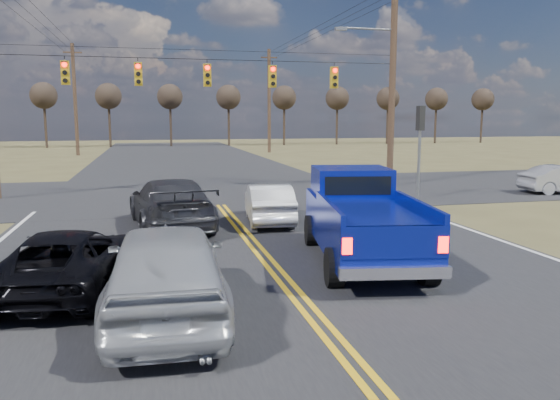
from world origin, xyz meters
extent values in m
plane|color=brown|center=(0.00, 0.00, 0.00)|extent=(160.00, 160.00, 0.00)
cube|color=#28282B|center=(0.00, 10.00, 0.00)|extent=(14.00, 120.00, 0.02)
cube|color=#28282B|center=(0.00, 18.00, 0.00)|extent=(120.00, 12.00, 0.02)
cylinder|color=#473323|center=(9.00, 18.00, 5.00)|extent=(0.32, 0.32, 10.00)
cylinder|color=black|center=(0.00, 18.00, 6.00)|extent=(18.00, 0.02, 0.02)
cylinder|color=black|center=(0.00, 18.00, 6.40)|extent=(18.00, 0.02, 0.02)
cube|color=#B28C14|center=(-6.00, 18.00, 5.30)|extent=(0.34, 0.24, 1.00)
cylinder|color=#FF0C05|center=(-6.00, 17.86, 5.63)|extent=(0.20, 0.06, 0.20)
cylinder|color=black|center=(-6.00, 17.86, 5.30)|extent=(0.20, 0.06, 0.20)
cylinder|color=black|center=(-6.00, 17.86, 4.97)|extent=(0.20, 0.06, 0.20)
cube|color=black|center=(-6.00, 17.83, 5.74)|extent=(0.24, 0.14, 0.03)
cube|color=#B28C14|center=(-3.00, 18.00, 5.30)|extent=(0.34, 0.24, 1.00)
cylinder|color=#FF0C05|center=(-3.00, 17.86, 5.63)|extent=(0.20, 0.06, 0.20)
cylinder|color=black|center=(-3.00, 17.86, 5.30)|extent=(0.20, 0.06, 0.20)
cylinder|color=black|center=(-3.00, 17.86, 4.97)|extent=(0.20, 0.06, 0.20)
cube|color=black|center=(-3.00, 17.83, 5.74)|extent=(0.24, 0.14, 0.03)
cube|color=#B28C14|center=(0.00, 18.00, 5.30)|extent=(0.34, 0.24, 1.00)
cylinder|color=#FF0C05|center=(0.00, 17.86, 5.63)|extent=(0.20, 0.06, 0.20)
cylinder|color=black|center=(0.00, 17.86, 5.30)|extent=(0.20, 0.06, 0.20)
cylinder|color=black|center=(0.00, 17.86, 4.97)|extent=(0.20, 0.06, 0.20)
cube|color=black|center=(0.00, 17.83, 5.74)|extent=(0.24, 0.14, 0.03)
cube|color=#B28C14|center=(3.00, 18.00, 5.30)|extent=(0.34, 0.24, 1.00)
cylinder|color=#FF0C05|center=(3.00, 17.86, 5.63)|extent=(0.20, 0.06, 0.20)
cylinder|color=black|center=(3.00, 17.86, 5.30)|extent=(0.20, 0.06, 0.20)
cylinder|color=black|center=(3.00, 17.86, 4.97)|extent=(0.20, 0.06, 0.20)
cube|color=black|center=(3.00, 17.83, 5.74)|extent=(0.24, 0.14, 0.03)
cube|color=#B28C14|center=(6.00, 18.00, 5.30)|extent=(0.34, 0.24, 1.00)
cylinder|color=#FF0C05|center=(6.00, 17.86, 5.63)|extent=(0.20, 0.06, 0.20)
cylinder|color=black|center=(6.00, 17.86, 5.30)|extent=(0.20, 0.06, 0.20)
cylinder|color=black|center=(6.00, 17.86, 4.97)|extent=(0.20, 0.06, 0.20)
cube|color=black|center=(6.00, 17.83, 5.74)|extent=(0.24, 0.14, 0.03)
cylinder|color=slate|center=(8.20, 13.50, 1.60)|extent=(0.12, 0.12, 3.20)
cube|color=black|center=(8.20, 13.50, 3.40)|extent=(0.24, 0.34, 1.00)
cylinder|color=slate|center=(7.60, 18.00, 7.60)|extent=(2.80, 0.10, 0.10)
cube|color=slate|center=(6.30, 18.00, 7.55)|extent=(0.55, 0.22, 0.14)
cylinder|color=#473323|center=(-9.00, 46.00, 5.00)|extent=(0.32, 0.32, 10.00)
cube|color=#473323|center=(-9.00, 46.00, 9.20)|extent=(1.60, 0.12, 0.12)
cylinder|color=#473323|center=(9.00, 46.00, 5.00)|extent=(0.32, 0.32, 10.00)
cube|color=#473323|center=(9.00, 46.00, 9.20)|extent=(1.60, 0.12, 0.12)
cylinder|color=#33261C|center=(-14.00, 60.00, 2.75)|extent=(0.28, 0.28, 5.50)
sphere|color=#2D231C|center=(-14.00, 60.00, 5.90)|extent=(3.00, 3.00, 3.00)
cylinder|color=#33261C|center=(-7.00, 60.00, 2.75)|extent=(0.28, 0.28, 5.50)
sphere|color=#2D231C|center=(-7.00, 60.00, 5.90)|extent=(3.00, 3.00, 3.00)
cylinder|color=#33261C|center=(0.00, 60.00, 2.75)|extent=(0.28, 0.28, 5.50)
sphere|color=#2D231C|center=(0.00, 60.00, 5.90)|extent=(3.00, 3.00, 3.00)
cylinder|color=#33261C|center=(7.00, 60.00, 2.75)|extent=(0.28, 0.28, 5.50)
sphere|color=#2D231C|center=(7.00, 60.00, 5.90)|extent=(3.00, 3.00, 3.00)
cylinder|color=#33261C|center=(14.00, 60.00, 2.75)|extent=(0.28, 0.28, 5.50)
sphere|color=#2D231C|center=(14.00, 60.00, 5.90)|extent=(3.00, 3.00, 3.00)
cylinder|color=#33261C|center=(21.00, 60.00, 2.75)|extent=(0.28, 0.28, 5.50)
sphere|color=#2D231C|center=(21.00, 60.00, 5.90)|extent=(3.00, 3.00, 3.00)
cylinder|color=#33261C|center=(28.00, 60.00, 2.75)|extent=(0.28, 0.28, 5.50)
sphere|color=#2D231C|center=(28.00, 60.00, 5.90)|extent=(3.00, 3.00, 3.00)
cylinder|color=#33261C|center=(35.00, 60.00, 2.75)|extent=(0.28, 0.28, 5.50)
sphere|color=#2D231C|center=(35.00, 60.00, 5.90)|extent=(3.00, 3.00, 3.00)
cylinder|color=#33261C|center=(42.00, 60.00, 2.75)|extent=(0.28, 0.28, 5.50)
sphere|color=#2D231C|center=(42.00, 60.00, 5.90)|extent=(3.00, 3.00, 3.00)
cylinder|color=black|center=(0.91, 3.09, 0.41)|extent=(0.46, 0.87, 0.82)
cylinder|color=black|center=(2.83, 2.76, 0.41)|extent=(0.46, 0.87, 0.82)
cylinder|color=black|center=(1.53, 6.73, 0.41)|extent=(0.46, 0.87, 0.82)
cylinder|color=black|center=(3.46, 6.40, 0.41)|extent=(0.46, 0.87, 0.82)
cube|color=#0D1B96|center=(2.18, 4.74, 0.92)|extent=(2.97, 5.82, 1.03)
cube|color=#0D1B96|center=(2.43, 6.21, 1.77)|extent=(2.17, 2.04, 0.74)
cube|color=black|center=(2.29, 5.37, 1.77)|extent=(1.63, 0.34, 0.46)
cube|color=#0D1B96|center=(1.04, 3.85, 1.54)|extent=(0.68, 3.36, 0.21)
cube|color=#0D1B96|center=(2.96, 3.52, 1.54)|extent=(0.68, 3.36, 0.21)
cube|color=#0D1B96|center=(1.71, 2.03, 1.13)|extent=(2.04, 0.43, 0.62)
cube|color=silver|center=(1.70, 1.96, 0.57)|extent=(2.11, 0.54, 0.23)
cube|color=#FF0C05|center=(0.82, 2.14, 1.08)|extent=(0.19, 0.09, 0.31)
cube|color=#FF0C05|center=(2.60, 1.84, 1.08)|extent=(0.19, 0.09, 0.31)
imported|color=#A9ACB2|center=(-2.45, 2.15, 0.85)|extent=(2.21, 5.08, 1.71)
imported|color=black|center=(-4.31, 4.07, 0.63)|extent=(2.66, 4.75, 1.25)
imported|color=silver|center=(1.10, 10.16, 0.64)|extent=(1.79, 4.02, 1.28)
imported|color=#323237|center=(-2.07, 10.00, 0.78)|extent=(2.76, 5.59, 1.56)
camera|label=1|loc=(-2.68, -7.09, 3.42)|focal=35.00mm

